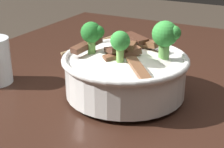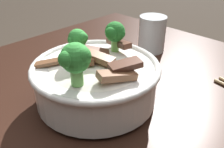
% 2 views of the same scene
% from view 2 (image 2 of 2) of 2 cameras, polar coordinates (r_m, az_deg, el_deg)
% --- Properties ---
extents(rice_bowl, '(0.23, 0.23, 0.15)m').
position_cam_2_polar(rice_bowl, '(0.46, -3.73, -0.55)').
color(rice_bowl, white).
rests_on(rice_bowl, dining_table).
extents(drinking_glass, '(0.07, 0.07, 0.09)m').
position_cam_2_polar(drinking_glass, '(0.69, 9.13, 8.54)').
color(drinking_glass, white).
rests_on(drinking_glass, dining_table).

